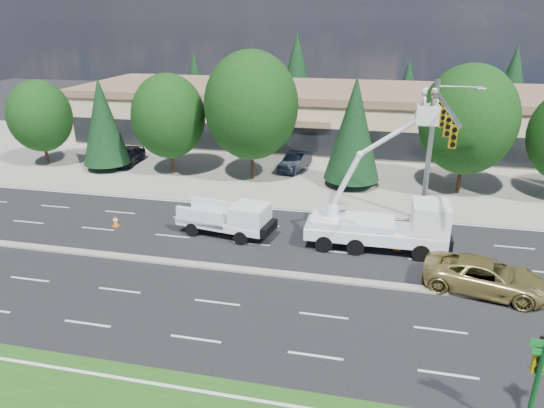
% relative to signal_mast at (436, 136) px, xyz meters
% --- Properties ---
extents(ground, '(140.00, 140.00, 0.00)m').
position_rel_signal_mast_xyz_m(ground, '(-10.03, -7.04, -6.06)').
color(ground, black).
rests_on(ground, ground).
extents(concrete_apron, '(140.00, 22.00, 0.01)m').
position_rel_signal_mast_xyz_m(concrete_apron, '(-10.03, 12.96, -6.05)').
color(concrete_apron, gray).
rests_on(concrete_apron, ground).
extents(road_median, '(120.00, 0.55, 0.12)m').
position_rel_signal_mast_xyz_m(road_median, '(-10.03, -7.04, -6.00)').
color(road_median, gray).
rests_on(road_median, ground).
extents(strip_mall, '(50.40, 15.40, 5.50)m').
position_rel_signal_mast_xyz_m(strip_mall, '(-10.03, 22.93, -3.23)').
color(strip_mall, tan).
rests_on(strip_mall, ground).
extents(tree_front_a, '(5.39, 5.39, 7.48)m').
position_rel_signal_mast_xyz_m(tree_front_a, '(-32.03, 7.96, -1.68)').
color(tree_front_a, '#332114').
rests_on(tree_front_a, ground).
extents(tree_front_b, '(3.96, 3.96, 7.81)m').
position_rel_signal_mast_xyz_m(tree_front_b, '(-26.03, 7.96, -1.87)').
color(tree_front_b, '#332114').
rests_on(tree_front_b, ground).
extents(tree_front_c, '(6.00, 6.00, 8.32)m').
position_rel_signal_mast_xyz_m(tree_front_c, '(-20.03, 7.96, -1.19)').
color(tree_front_c, '#332114').
rests_on(tree_front_c, ground).
extents(tree_front_d, '(7.37, 7.37, 10.23)m').
position_rel_signal_mast_xyz_m(tree_front_d, '(-13.03, 7.96, -0.07)').
color(tree_front_d, '#332114').
rests_on(tree_front_d, ground).
extents(tree_front_e, '(4.30, 4.30, 8.48)m').
position_rel_signal_mast_xyz_m(tree_front_e, '(-5.03, 7.96, -1.51)').
color(tree_front_e, '#332114').
rests_on(tree_front_e, ground).
extents(tree_front_f, '(6.87, 6.87, 9.53)m').
position_rel_signal_mast_xyz_m(tree_front_f, '(2.97, 7.96, -0.48)').
color(tree_front_f, '#332114').
rests_on(tree_front_f, ground).
extents(tree_back_a, '(4.01, 4.01, 7.91)m').
position_rel_signal_mast_xyz_m(tree_back_a, '(-28.03, 34.96, -1.81)').
color(tree_back_a, '#332114').
rests_on(tree_back_a, ground).
extents(tree_back_b, '(5.39, 5.39, 10.63)m').
position_rel_signal_mast_xyz_m(tree_back_b, '(-14.03, 34.96, -0.35)').
color(tree_back_b, '#332114').
rests_on(tree_back_b, ground).
extents(tree_back_c, '(3.84, 3.84, 7.58)m').
position_rel_signal_mast_xyz_m(tree_back_c, '(-0.03, 34.96, -1.99)').
color(tree_back_c, '#332114').
rests_on(tree_back_c, ground).
extents(tree_back_d, '(4.81, 4.81, 9.47)m').
position_rel_signal_mast_xyz_m(tree_back_d, '(11.97, 34.96, -0.97)').
color(tree_back_d, '#332114').
rests_on(tree_back_d, ground).
extents(signal_mast, '(2.76, 10.16, 9.00)m').
position_rel_signal_mast_xyz_m(signal_mast, '(0.00, 0.00, 0.00)').
color(signal_mast, gray).
rests_on(signal_mast, ground).
extents(street_sign_pole, '(0.90, 0.44, 4.00)m').
position_rel_signal_mast_xyz_m(street_sign_pole, '(1.97, -15.45, -3.61)').
color(street_sign_pole, '#0D3C1F').
rests_on(street_sign_pole, ground).
extents(utility_pickup, '(5.83, 2.93, 2.14)m').
position_rel_signal_mast_xyz_m(utility_pickup, '(-11.62, -2.91, -5.18)').
color(utility_pickup, white).
rests_on(utility_pickup, ground).
extents(bucket_truck, '(7.84, 2.58, 9.16)m').
position_rel_signal_mast_xyz_m(bucket_truck, '(-2.32, -2.84, -4.11)').
color(bucket_truck, white).
rests_on(bucket_truck, ground).
extents(traffic_cone_a, '(0.40, 0.40, 0.70)m').
position_rel_signal_mast_xyz_m(traffic_cone_a, '(-19.14, -3.17, -5.72)').
color(traffic_cone_a, orange).
rests_on(traffic_cone_a, ground).
extents(traffic_cone_b, '(0.40, 0.40, 0.70)m').
position_rel_signal_mast_xyz_m(traffic_cone_b, '(-11.14, -3.22, -5.72)').
color(traffic_cone_b, orange).
rests_on(traffic_cone_b, ground).
extents(traffic_cone_c, '(0.40, 0.40, 0.70)m').
position_rel_signal_mast_xyz_m(traffic_cone_c, '(-10.81, -2.95, -5.72)').
color(traffic_cone_c, orange).
rests_on(traffic_cone_c, ground).
extents(traffic_cone_d, '(0.40, 0.40, 0.70)m').
position_rel_signal_mast_xyz_m(traffic_cone_d, '(-1.68, -2.80, -5.72)').
color(traffic_cone_d, orange).
rests_on(traffic_cone_d, ground).
extents(minivan, '(6.18, 3.75, 1.60)m').
position_rel_signal_mast_xyz_m(minivan, '(2.34, -6.44, -5.26)').
color(minivan, '#A3914F').
rests_on(minivan, ground).
extents(parked_car_west, '(2.00, 4.56, 1.53)m').
position_rel_signal_mast_xyz_m(parked_car_west, '(-25.09, 9.79, -5.29)').
color(parked_car_west, black).
rests_on(parked_car_west, ground).
extents(parked_car_east, '(2.43, 4.76, 1.50)m').
position_rel_signal_mast_xyz_m(parked_car_east, '(-10.03, 11.22, -5.31)').
color(parked_car_east, black).
rests_on(parked_car_east, ground).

